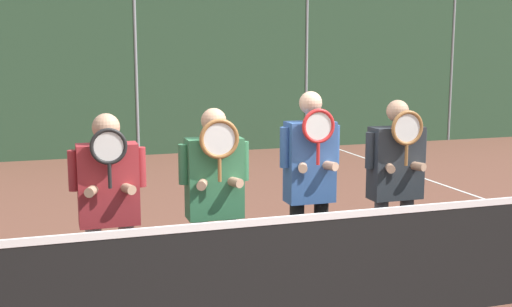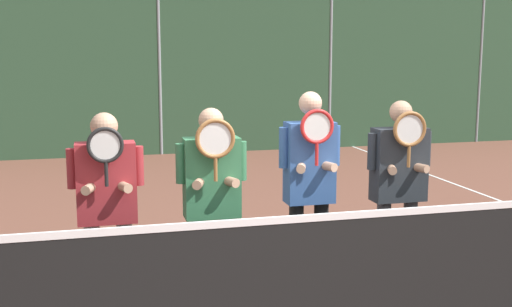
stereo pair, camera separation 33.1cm
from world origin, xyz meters
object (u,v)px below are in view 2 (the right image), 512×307
Objects in this scene: player_leftmost at (107,198)px; player_center_right at (310,181)px; player_center_left at (212,193)px; car_left_of_center at (61,102)px; car_right_of_center at (428,93)px; player_rightmost at (399,178)px; car_center at (262,99)px.

player_center_right reaches higher than player_leftmost.
player_center_left is 11.93m from car_left_of_center.
car_left_of_center is (-0.83, 11.71, -0.11)m from player_leftmost.
car_left_of_center is at bearing -177.18° from car_right_of_center.
player_center_left is 0.99× the size of player_rightmost.
player_center_right is 14.66m from car_right_of_center.
player_leftmost is 2.62m from player_rightmost.
car_right_of_center is at bearing 4.84° from car_center.
player_center_left is 0.89m from player_center_right.
player_center_right is 12.01m from car_left_of_center.
player_center_right reaches higher than car_right_of_center.
player_rightmost reaches higher than player_center_left.
player_center_left is at bearing -6.39° from player_leftmost.
car_right_of_center reaches higher than player_rightmost.
player_leftmost is 11.74m from car_left_of_center.
car_left_of_center is 10.62m from car_right_of_center.
player_center_right reaches higher than player_center_left.
car_left_of_center is at bearing 102.37° from player_center_right.
player_center_left is 12.42m from car_center.
car_left_of_center is at bearing 106.50° from player_rightmost.
player_rightmost is (2.62, 0.03, 0.02)m from player_leftmost.
player_leftmost is 12.61m from car_center.
car_left_of_center is at bearing 98.14° from player_center_left.
player_rightmost is at bearing -73.50° from car_left_of_center.
car_center is 5.33m from car_right_of_center.
player_center_left is 0.40× the size of car_left_of_center.
player_center_right reaches higher than car_center.
player_leftmost is 0.86m from player_center_left.
player_leftmost is 1.74m from player_center_right.
player_leftmost is 0.93× the size of player_center_right.
player_rightmost is at bearing -98.91° from car_center.
player_center_right is 12.12m from car_center.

